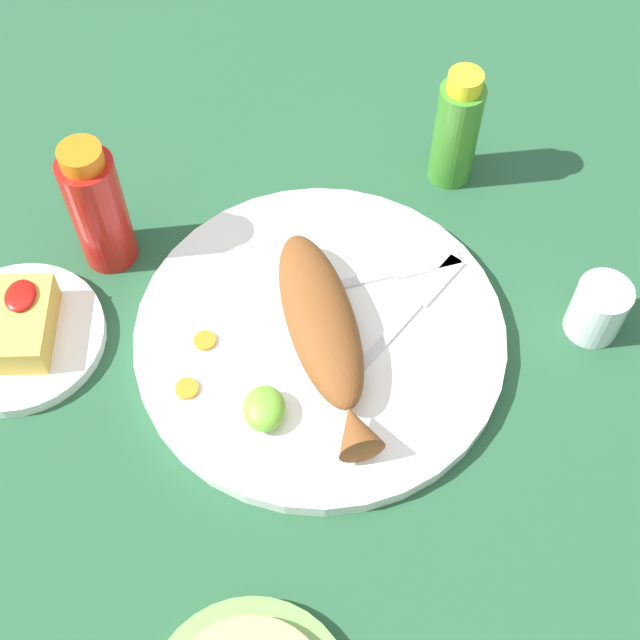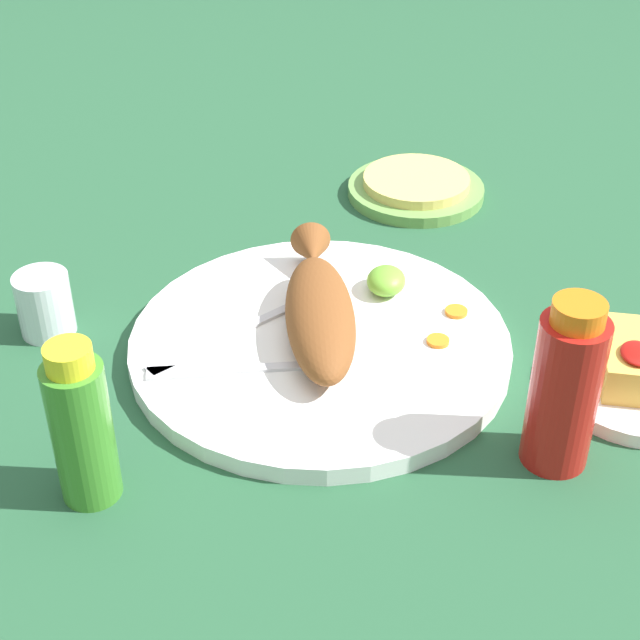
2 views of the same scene
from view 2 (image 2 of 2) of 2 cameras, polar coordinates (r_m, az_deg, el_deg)
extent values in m
plane|color=#235133|center=(0.95, 0.00, -1.87)|extent=(4.00, 4.00, 0.00)
cylinder|color=white|center=(0.95, 0.00, -1.44)|extent=(0.37, 0.37, 0.02)
ellipsoid|color=brown|center=(0.93, 0.00, 0.20)|extent=(0.21, 0.11, 0.05)
cone|color=brown|center=(1.03, -0.48, 4.06)|extent=(0.05, 0.05, 0.04)
cube|color=silver|center=(0.90, -1.98, -2.73)|extent=(0.04, 0.11, 0.00)
cube|color=silver|center=(0.90, -7.85, -3.02)|extent=(0.03, 0.07, 0.00)
cube|color=silver|center=(0.96, -3.50, -0.05)|extent=(0.09, 0.08, 0.00)
cube|color=silver|center=(0.92, -8.08, -2.17)|extent=(0.06, 0.06, 0.00)
cylinder|color=orange|center=(0.94, 6.88, -1.21)|extent=(0.02, 0.02, 0.00)
cylinder|color=orange|center=(0.98, 7.93, 0.49)|extent=(0.02, 0.02, 0.00)
ellipsoid|color=#6BB233|center=(1.00, 3.87, 2.30)|extent=(0.05, 0.04, 0.03)
cylinder|color=#B21914|center=(0.82, 14.01, -4.17)|extent=(0.06, 0.06, 0.14)
cylinder|color=orange|center=(0.77, 14.82, 0.39)|extent=(0.04, 0.04, 0.02)
cylinder|color=#3D8428|center=(0.79, -13.66, -6.40)|extent=(0.05, 0.05, 0.13)
cylinder|color=yellow|center=(0.74, -14.42, -2.16)|extent=(0.04, 0.04, 0.02)
cylinder|color=silver|center=(1.00, -15.73, 0.89)|extent=(0.05, 0.05, 0.06)
cylinder|color=white|center=(1.01, -15.57, 0.06)|extent=(0.04, 0.04, 0.03)
cylinder|color=white|center=(0.95, 18.09, -3.46)|extent=(0.17, 0.17, 0.01)
ellipsoid|color=#AD140F|center=(0.91, 18.00, -1.85)|extent=(0.04, 0.03, 0.01)
cylinder|color=#6B9E4C|center=(1.23, 5.59, 7.51)|extent=(0.17, 0.17, 0.01)
cylinder|color=#E0C666|center=(1.22, 5.63, 8.05)|extent=(0.13, 0.13, 0.01)
camera|label=1|loc=(1.23, 5.60, 43.90)|focal=50.00mm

